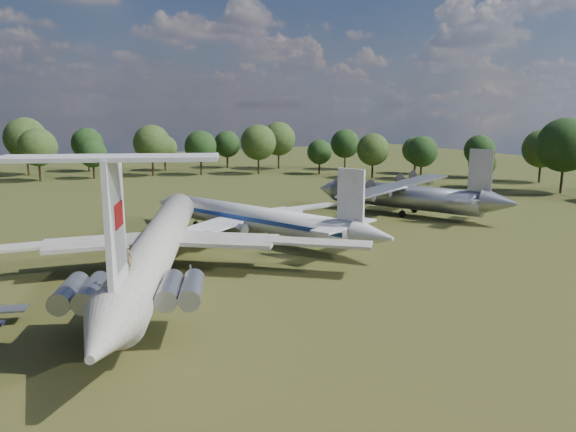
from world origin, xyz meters
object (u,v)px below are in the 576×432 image
il62_airliner (159,252)px  person_on_il62 (128,258)px  an12_transport (403,200)px  tu104_jet (253,222)px

il62_airliner → person_on_il62: size_ratio=31.07×
il62_airliner → person_on_il62: bearing=-90.0°
an12_transport → il62_airliner: bearing=174.0°
tu104_jet → il62_airliner: bearing=-166.6°
tu104_jet → person_on_il62: person_on_il62 is taller
tu104_jet → an12_transport: size_ratio=1.20×
il62_airliner → tu104_jet: (15.93, 11.08, -0.59)m
tu104_jet → an12_transport: 28.72m
il62_airliner → tu104_jet: il62_airliner is taller
tu104_jet → an12_transport: an12_transport is taller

